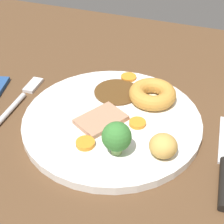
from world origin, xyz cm
name	(u,v)px	position (x,y,z in cm)	size (l,w,h in cm)	color
dining_table	(133,133)	(0.00, 0.00, 1.80)	(120.00, 84.00, 3.60)	brown
dinner_plate	(112,120)	(-3.33, -1.05, 4.30)	(28.13, 28.13, 1.40)	white
gravy_pool	(117,92)	(-4.94, 5.57, 5.15)	(7.85, 7.85, 0.30)	#563819
meat_slice_main	(101,120)	(-4.49, -2.74, 5.40)	(7.25, 5.04, 0.80)	tan
yorkshire_pudding	(152,94)	(1.38, 5.53, 6.29)	(7.85, 7.85, 2.57)	#C68938
roast_potato_left	(163,146)	(6.04, -6.25, 6.60)	(3.91, 3.89, 3.20)	tan
carrot_coin_front	(129,77)	(-4.48, 10.70, 5.24)	(2.82, 2.82, 0.49)	orange
carrot_coin_back	(85,143)	(-4.62, -8.32, 5.34)	(2.74, 2.74, 0.67)	orange
carrot_coin_side	(137,123)	(0.96, -1.39, 5.30)	(2.57, 2.57, 0.60)	orange
broccoli_floret	(118,137)	(0.21, -8.11, 7.83)	(4.09, 4.09, 4.98)	#8CB766
fork	(20,99)	(-20.52, -0.96, 3.99)	(2.33, 15.31, 0.90)	silver
knife	(224,165)	(14.36, -4.34, 4.05)	(2.75, 18.56, 1.20)	black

